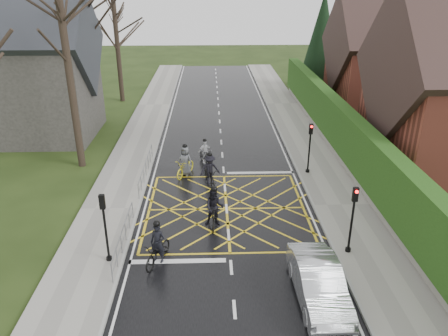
{
  "coord_description": "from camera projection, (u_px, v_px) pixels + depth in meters",
  "views": [
    {
      "loc": [
        -0.79,
        -19.88,
        11.02
      ],
      "look_at": [
        -0.06,
        2.33,
        1.3
      ],
      "focal_mm": 35.0,
      "sensor_mm": 36.0,
      "label": 1
    }
  ],
  "objects": [
    {
      "name": "sidewalk_left",
      "position": [
        110.0,
        209.0,
        22.43
      ],
      "size": [
        3.0,
        80.0,
        0.15
      ],
      "primitive_type": "cube",
      "color": "gray",
      "rests_on": "ground"
    },
    {
      "name": "traffic_light_sw",
      "position": [
        106.0,
        229.0,
        17.71
      ],
      "size": [
        0.24,
        0.31,
        3.21
      ],
      "color": "black",
      "rests_on": "ground"
    },
    {
      "name": "cyclist_back",
      "position": [
        214.0,
        211.0,
        20.84
      ],
      "size": [
        0.99,
        2.12,
        2.08
      ],
      "rotation": [
        0.0,
        0.0,
        -0.1
      ],
      "color": "black",
      "rests_on": "ground"
    },
    {
      "name": "hedge",
      "position": [
        346.0,
        132.0,
        27.53
      ],
      "size": [
        0.9,
        38.0,
        2.8
      ],
      "primitive_type": "cube",
      "color": "#18390F",
      "rests_on": "stone_wall"
    },
    {
      "name": "car",
      "position": [
        319.0,
        283.0,
        15.99
      ],
      "size": [
        1.67,
        4.55,
        1.49
      ],
      "primitive_type": "imported",
      "rotation": [
        0.0,
        0.0,
        0.02
      ],
      "color": "silver",
      "rests_on": "ground"
    },
    {
      "name": "railing_north",
      "position": [
        146.0,
        166.0,
        25.85
      ],
      "size": [
        0.05,
        6.04,
        1.03
      ],
      "color": "slate",
      "rests_on": "ground"
    },
    {
      "name": "conifer",
      "position": [
        321.0,
        42.0,
        44.78
      ],
      "size": [
        4.6,
        4.6,
        10.0
      ],
      "color": "black",
      "rests_on": "ground"
    },
    {
      "name": "house_far",
      "position": [
        388.0,
        61.0,
        37.83
      ],
      "size": [
        9.8,
        8.8,
        10.3
      ],
      "color": "brown",
      "rests_on": "ground"
    },
    {
      "name": "tree_far",
      "position": [
        115.0,
        23.0,
        39.63
      ],
      "size": [
        8.4,
        8.4,
        10.4
      ],
      "color": "black",
      "rests_on": "ground"
    },
    {
      "name": "church",
      "position": [
        32.0,
        70.0,
        31.25
      ],
      "size": [
        8.8,
        7.8,
        11.0
      ],
      "color": "#2D2B28",
      "rests_on": "ground"
    },
    {
      "name": "cyclist_mid",
      "position": [
        210.0,
        173.0,
        25.12
      ],
      "size": [
        1.29,
        2.12,
        1.96
      ],
      "rotation": [
        0.0,
        0.0,
        0.26
      ],
      "color": "black",
      "rests_on": "ground"
    },
    {
      "name": "tree_near",
      "position": [
        64.0,
        37.0,
        24.7
      ],
      "size": [
        9.24,
        9.24,
        11.44
      ],
      "color": "black",
      "rests_on": "ground"
    },
    {
      "name": "cyclist_front",
      "position": [
        205.0,
        154.0,
        27.94
      ],
      "size": [
        1.11,
        1.72,
        1.68
      ],
      "rotation": [
        0.0,
        0.0,
        0.41
      ],
      "color": "black",
      "rests_on": "ground"
    },
    {
      "name": "tree_mid",
      "position": [
        82.0,
        13.0,
        31.71
      ],
      "size": [
        10.08,
        10.08,
        12.48
      ],
      "color": "black",
      "rests_on": "ground"
    },
    {
      "name": "traffic_light_ne",
      "position": [
        309.0,
        149.0,
        25.98
      ],
      "size": [
        0.24,
        0.31,
        3.21
      ],
      "rotation": [
        0.0,
        0.0,
        3.14
      ],
      "color": "black",
      "rests_on": "ground"
    },
    {
      "name": "ground",
      "position": [
        227.0,
        209.0,
        22.64
      ],
      "size": [
        120.0,
        120.0,
        0.0
      ],
      "primitive_type": "plane",
      "color": "black",
      "rests_on": "ground"
    },
    {
      "name": "railing_south",
      "position": [
        123.0,
        234.0,
        18.99
      ],
      "size": [
        0.05,
        5.04,
        1.03
      ],
      "color": "slate",
      "rests_on": "ground"
    },
    {
      "name": "road",
      "position": [
        227.0,
        209.0,
        22.64
      ],
      "size": [
        9.0,
        80.0,
        0.01
      ],
      "primitive_type": "cube",
      "color": "black",
      "rests_on": "ground"
    },
    {
      "name": "traffic_light_se",
      "position": [
        352.0,
        221.0,
        18.28
      ],
      "size": [
        0.24,
        0.31,
        3.21
      ],
      "rotation": [
        0.0,
        0.0,
        3.14
      ],
      "color": "black",
      "rests_on": "ground"
    },
    {
      "name": "sidewalk_right",
      "position": [
        341.0,
        206.0,
        22.8
      ],
      "size": [
        3.0,
        80.0,
        0.15
      ],
      "primitive_type": "cube",
      "color": "gray",
      "rests_on": "ground"
    },
    {
      "name": "stone_wall",
      "position": [
        342.0,
        157.0,
        28.23
      ],
      "size": [
        0.5,
        38.0,
        0.7
      ],
      "primitive_type": "cube",
      "color": "slate",
      "rests_on": "ground"
    },
    {
      "name": "cyclist_lead",
      "position": [
        185.0,
        165.0,
        26.21
      ],
      "size": [
        1.52,
        2.18,
        2.01
      ],
      "rotation": [
        0.0,
        0.0,
        -0.43
      ],
      "color": "gold",
      "rests_on": "ground"
    },
    {
      "name": "cyclist_rear",
      "position": [
        158.0,
        249.0,
        18.16
      ],
      "size": [
        1.41,
        2.14,
        1.97
      ],
      "rotation": [
        0.0,
        0.0,
        -0.38
      ],
      "color": "black",
      "rests_on": "ground"
    }
  ]
}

